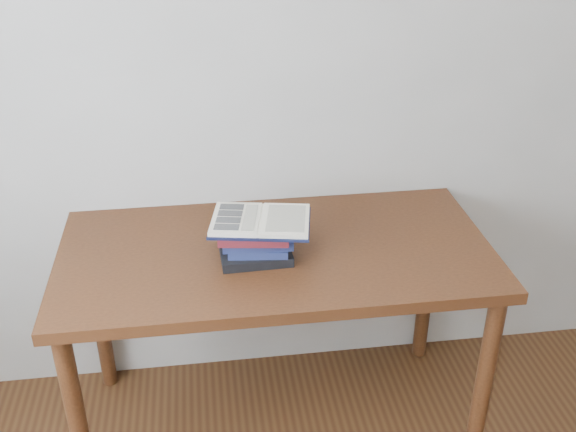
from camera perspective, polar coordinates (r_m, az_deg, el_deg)
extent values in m
cube|color=beige|center=(2.43, -0.79, 12.33)|extent=(3.50, 0.04, 2.60)
cube|color=#4C2813|center=(2.30, -1.03, -3.22)|extent=(1.47, 0.74, 0.04)
cylinder|color=#4C2813|center=(2.34, -17.34, -16.55)|extent=(0.06, 0.06, 0.75)
cylinder|color=#4C2813|center=(2.46, 16.22, -13.53)|extent=(0.06, 0.06, 0.75)
cylinder|color=#4C2813|center=(2.80, -15.72, -7.66)|extent=(0.06, 0.06, 0.75)
cylinder|color=#4C2813|center=(2.91, 11.66, -5.61)|extent=(0.06, 0.06, 0.75)
cube|color=black|center=(2.24, -2.78, -3.12)|extent=(0.24, 0.18, 0.03)
cube|color=#181D4A|center=(2.22, -2.54, -2.51)|extent=(0.21, 0.16, 0.03)
cube|color=#181D4A|center=(2.22, -2.62, -1.70)|extent=(0.24, 0.18, 0.03)
cube|color=#5C1917|center=(2.18, -2.88, -1.39)|extent=(0.24, 0.18, 0.03)
cube|color=black|center=(2.20, -2.34, -0.59)|extent=(0.36, 0.28, 0.01)
cube|color=silver|center=(2.20, -4.43, -0.27)|extent=(0.19, 0.24, 0.01)
cube|color=silver|center=(2.19, -0.24, -0.37)|extent=(0.19, 0.24, 0.01)
cylinder|color=silver|center=(2.19, -2.34, -0.35)|extent=(0.05, 0.21, 0.01)
cube|color=black|center=(2.26, -4.77, 0.79)|extent=(0.09, 0.05, 0.00)
cube|color=black|center=(2.22, -4.92, 0.24)|extent=(0.09, 0.05, 0.00)
cube|color=black|center=(2.18, -5.07, -0.34)|extent=(0.09, 0.05, 0.00)
cube|color=black|center=(2.14, -5.22, -0.93)|extent=(0.09, 0.05, 0.00)
cube|color=beige|center=(2.19, -3.24, -0.11)|extent=(0.07, 0.18, 0.00)
cube|color=beige|center=(2.18, -0.16, -0.18)|extent=(0.15, 0.20, 0.00)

